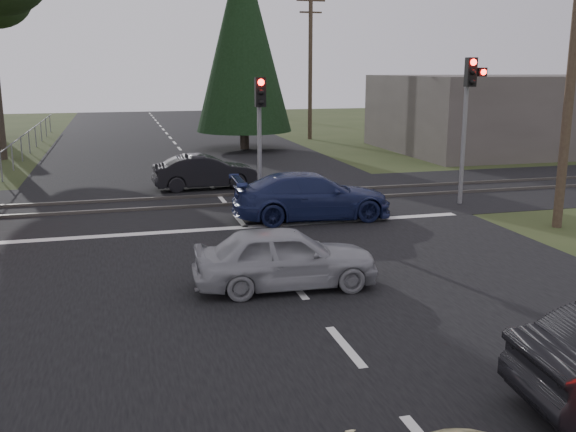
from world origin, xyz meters
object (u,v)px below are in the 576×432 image
object	(u,v)px
utility_pole_mid	(310,63)
traffic_signal_right	(469,102)
utility_pole_far	(237,65)
blue_sedan	(312,196)
traffic_signal_center	(260,120)
dark_car_far	(205,172)
utility_pole_near	(573,54)
silver_car	(285,257)

from	to	relation	value
utility_pole_mid	traffic_signal_right	bearing A→B (deg)	-92.66
traffic_signal_right	utility_pole_far	world-z (taller)	utility_pole_far
traffic_signal_right	blue_sedan	distance (m)	6.09
traffic_signal_center	utility_pole_far	size ratio (longest dim) A/B	0.46
traffic_signal_center	blue_sedan	xyz separation A→B (m)	(1.11, -1.95, -2.12)
dark_car_far	traffic_signal_right	bearing A→B (deg)	-125.11
traffic_signal_right	traffic_signal_center	bearing A→B (deg)	169.59
utility_pole_far	dark_car_far	distance (m)	41.68
utility_pole_near	silver_car	distance (m)	10.06
traffic_signal_right	utility_pole_near	distance (m)	3.87
blue_sedan	utility_pole_far	bearing A→B (deg)	-5.41
utility_pole_near	utility_pole_far	xyz separation A→B (m)	(0.00, 49.00, 0.00)
traffic_signal_right	utility_pole_mid	distance (m)	20.60
traffic_signal_right	traffic_signal_center	world-z (taller)	traffic_signal_right
traffic_signal_center	utility_pole_near	xyz separation A→B (m)	(7.50, -4.68, 1.92)
utility_pole_far	silver_car	world-z (taller)	utility_pole_far
traffic_signal_center	dark_car_far	world-z (taller)	traffic_signal_center
utility_pole_near	silver_car	xyz separation A→B (m)	(-8.70, -2.96, -4.09)
traffic_signal_center	silver_car	xyz separation A→B (m)	(-1.20, -7.64, -2.17)
utility_pole_mid	blue_sedan	size ratio (longest dim) A/B	1.91
utility_pole_mid	dark_car_far	distance (m)	18.31
traffic_signal_right	silver_car	bearing A→B (deg)	-140.29
utility_pole_near	utility_pole_far	size ratio (longest dim) A/B	1.00
dark_car_far	traffic_signal_center	bearing A→B (deg)	-164.10
traffic_signal_center	utility_pole_mid	distance (m)	20.82
traffic_signal_center	dark_car_far	bearing A→B (deg)	108.46
utility_pole_mid	blue_sedan	world-z (taller)	utility_pole_mid
blue_sedan	dark_car_far	size ratio (longest dim) A/B	1.24
traffic_signal_right	utility_pole_near	xyz separation A→B (m)	(0.95, -3.47, 1.41)
utility_pole_far	blue_sedan	bearing A→B (deg)	-97.87
traffic_signal_center	silver_car	distance (m)	8.03
silver_car	dark_car_far	size ratio (longest dim) A/B	0.98
traffic_signal_right	silver_car	distance (m)	10.42
utility_pole_near	blue_sedan	bearing A→B (deg)	156.87
blue_sedan	traffic_signal_center	bearing A→B (deg)	32.06
silver_car	dark_car_far	world-z (taller)	silver_car
traffic_signal_center	dark_car_far	size ratio (longest dim) A/B	1.08
traffic_signal_center	utility_pole_near	bearing A→B (deg)	-31.95
utility_pole_mid	silver_car	world-z (taller)	utility_pole_mid
traffic_signal_center	blue_sedan	bearing A→B (deg)	-60.40
utility_pole_far	utility_pole_mid	bearing A→B (deg)	-90.00
traffic_signal_center	utility_pole_mid	xyz separation A→B (m)	(7.50, 19.32, 1.92)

